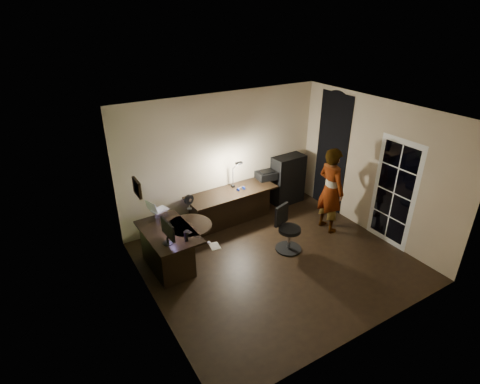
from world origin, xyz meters
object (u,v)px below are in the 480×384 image
monitor (167,236)px  person (331,190)px  cabinet (288,180)px  desk_right (232,207)px  desk_left (170,249)px  office_chair (290,229)px

monitor → person: size_ratio=0.25×
cabinet → person: bearing=-93.9°
cabinet → monitor: cabinet is taller
cabinet → monitor: bearing=-162.9°
monitor → person: 3.40m
desk_right → cabinet: size_ratio=1.70×
desk_left → desk_right: bearing=22.6°
desk_left → office_chair: (2.11, -0.66, 0.07)m
desk_left → cabinet: bearing=13.7°
office_chair → person: person is taller
cabinet → person: person is taller
desk_right → cabinet: 1.60m
office_chair → person: 1.25m
desk_left → cabinet: cabinet is taller
desk_left → desk_right: (1.69, 0.78, -0.01)m
desk_right → desk_left: bearing=-157.8°
cabinet → office_chair: 1.98m
office_chair → person: size_ratio=0.50×
desk_left → office_chair: office_chair is taller
desk_left → person: 3.34m
office_chair → person: (1.15, 0.21, 0.44)m
monitor → person: person is taller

